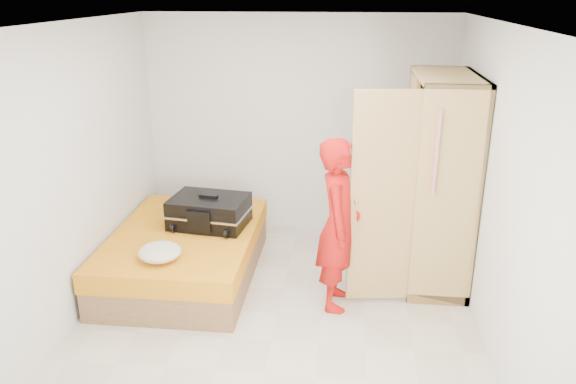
# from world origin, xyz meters

# --- Properties ---
(room) EXTENTS (4.00, 4.02, 2.60)m
(room) POSITION_xyz_m (0.00, 0.00, 1.30)
(room) COLOR beige
(room) RESTS_ON ground
(bed) EXTENTS (1.42, 2.02, 0.50)m
(bed) POSITION_xyz_m (-1.05, 0.63, 0.25)
(bed) COLOR olive
(bed) RESTS_ON ground
(wardrobe) EXTENTS (1.17, 1.26, 2.10)m
(wardrobe) POSITION_xyz_m (1.45, 0.85, 1.00)
(wardrobe) COLOR tan
(wardrobe) RESTS_ON ground
(person) EXTENTS (0.43, 0.62, 1.63)m
(person) POSITION_xyz_m (0.53, 0.24, 0.82)
(person) COLOR red
(person) RESTS_ON ground
(suitcase) EXTENTS (0.86, 0.68, 0.34)m
(suitcase) POSITION_xyz_m (-0.83, 0.82, 0.65)
(suitcase) COLOR black
(suitcase) RESTS_ON bed
(round_cushion) EXTENTS (0.39, 0.39, 0.15)m
(round_cushion) POSITION_xyz_m (-1.09, -0.01, 0.57)
(round_cushion) COLOR silver
(round_cushion) RESTS_ON bed
(pillow) EXTENTS (0.56, 0.29, 0.10)m
(pillow) POSITION_xyz_m (-0.93, 1.48, 0.55)
(pillow) COLOR silver
(pillow) RESTS_ON bed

